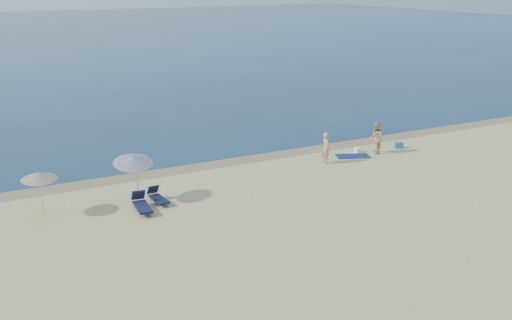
{
  "coord_description": "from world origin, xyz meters",
  "views": [
    {
      "loc": [
        -17.26,
        -11.22,
        10.06
      ],
      "look_at": [
        -2.16,
        16.0,
        1.0
      ],
      "focal_mm": 45.0,
      "sensor_mm": 36.0,
      "label": 1
    }
  ],
  "objects_px": {
    "person_right": "(376,138)",
    "blue_cooler": "(399,145)",
    "umbrella_near": "(133,160)",
    "person_left": "(326,148)"
  },
  "relations": [
    {
      "from": "person_left",
      "to": "blue_cooler",
      "type": "distance_m",
      "value": 5.72
    },
    {
      "from": "person_right",
      "to": "umbrella_near",
      "type": "bearing_deg",
      "value": -52.74
    },
    {
      "from": "umbrella_near",
      "to": "blue_cooler",
      "type": "bearing_deg",
      "value": 12.04
    },
    {
      "from": "person_right",
      "to": "blue_cooler",
      "type": "relative_size",
      "value": 3.86
    },
    {
      "from": "person_right",
      "to": "umbrella_near",
      "type": "relative_size",
      "value": 0.78
    },
    {
      "from": "blue_cooler",
      "to": "umbrella_near",
      "type": "bearing_deg",
      "value": -150.87
    },
    {
      "from": "person_left",
      "to": "person_right",
      "type": "xyz_separation_m",
      "value": [
        3.67,
        0.24,
        0.05
      ]
    },
    {
      "from": "umbrella_near",
      "to": "person_left",
      "type": "bearing_deg",
      "value": 11.89
    },
    {
      "from": "blue_cooler",
      "to": "umbrella_near",
      "type": "relative_size",
      "value": 0.2
    },
    {
      "from": "blue_cooler",
      "to": "umbrella_near",
      "type": "distance_m",
      "value": 17.05
    }
  ]
}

